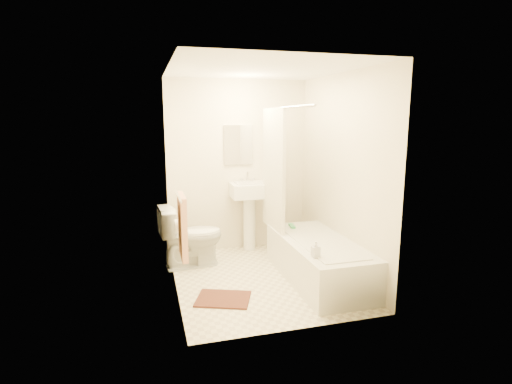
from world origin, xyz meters
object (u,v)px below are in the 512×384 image
object	(u,v)px
toilet	(191,236)
bath_mat	(223,299)
soap_bottle	(316,249)
bathtub	(318,260)
sink	(250,214)

from	to	relation	value
toilet	bath_mat	xyz separation A→B (m)	(0.20, -1.07, -0.38)
soap_bottle	bathtub	bearing A→B (deg)	62.36
bathtub	soap_bottle	xyz separation A→B (m)	(-0.26, -0.50, 0.32)
sink	soap_bottle	world-z (taller)	sink
bathtub	sink	bearing A→B (deg)	111.82
toilet	sink	distance (m)	0.98
sink	bathtub	xyz separation A→B (m)	(0.50, -1.25, -0.29)
sink	bath_mat	bearing A→B (deg)	-114.09
sink	bath_mat	xyz separation A→B (m)	(-0.68, -1.48, -0.52)
bath_mat	soap_bottle	size ratio (longest dim) A/B	3.28
sink	soap_bottle	size ratio (longest dim) A/B	6.31
sink	soap_bottle	distance (m)	1.76
toilet	sink	bearing A→B (deg)	-70.28
soap_bottle	bath_mat	bearing A→B (deg)	163.99
bathtub	bath_mat	distance (m)	1.23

